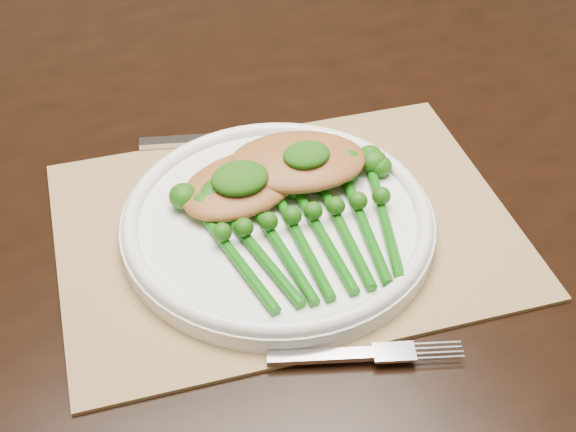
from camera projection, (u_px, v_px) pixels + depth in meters
name	position (u px, v px, depth m)	size (l,w,h in m)	color
dining_table	(281.00, 343.00, 1.14)	(1.66, 1.00, 0.75)	black
placemat	(286.00, 228.00, 0.77)	(0.43, 0.31, 0.00)	#997B4E
dinner_plate	(278.00, 220.00, 0.75)	(0.29, 0.29, 0.03)	white
knife	(214.00, 139.00, 0.86)	(0.19, 0.08, 0.01)	silver
fork	(378.00, 353.00, 0.65)	(0.15, 0.07, 0.00)	silver
chicken_fillet_left	(241.00, 185.00, 0.76)	(0.13, 0.09, 0.03)	#A3642F
chicken_fillet_right	(297.00, 161.00, 0.78)	(0.14, 0.09, 0.03)	#A3642F
pesto_dollop_left	(240.00, 178.00, 0.75)	(0.06, 0.05, 0.02)	#124009
pesto_dollop_right	(306.00, 155.00, 0.76)	(0.05, 0.04, 0.02)	#124009
broccolini_bundle	(311.00, 237.00, 0.72)	(0.19, 0.20, 0.04)	#0E550B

